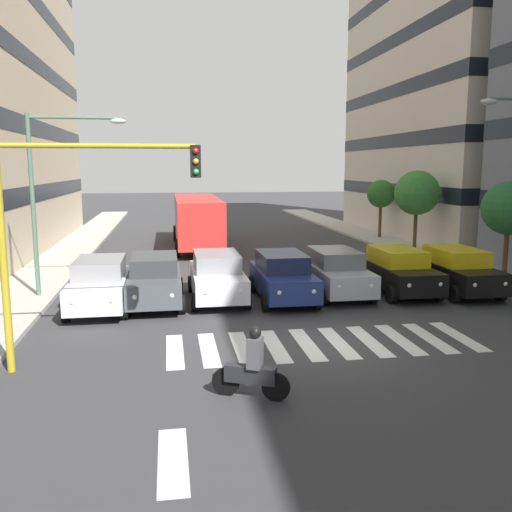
% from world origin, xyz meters
% --- Properties ---
extents(ground_plane, '(180.00, 180.00, 0.00)m').
position_xyz_m(ground_plane, '(0.00, 0.00, 0.00)').
color(ground_plane, '#38383A').
extents(building_left_block_0, '(10.18, 19.21, 29.36)m').
position_xyz_m(building_left_block_0, '(-16.00, -21.92, 14.68)').
color(building_left_block_0, beige).
rests_on(building_left_block_0, ground_plane).
extents(crosswalk_markings, '(8.55, 2.80, 0.01)m').
position_xyz_m(crosswalk_markings, '(-0.00, 0.00, 0.00)').
color(crosswalk_markings, silver).
rests_on(crosswalk_markings, ground_plane).
extents(lane_arrow_1, '(0.50, 2.20, 0.01)m').
position_xyz_m(lane_arrow_1, '(4.16, 5.50, 0.00)').
color(lane_arrow_1, silver).
rests_on(lane_arrow_1, ground_plane).
extents(car_0, '(2.02, 4.44, 1.72)m').
position_xyz_m(car_0, '(-6.82, -5.15, 0.89)').
color(car_0, black).
rests_on(car_0, ground_plane).
extents(car_1, '(2.02, 4.44, 1.72)m').
position_xyz_m(car_1, '(-4.56, -5.45, 0.89)').
color(car_1, black).
rests_on(car_1, ground_plane).
extents(car_2, '(2.02, 4.44, 1.72)m').
position_xyz_m(car_2, '(-2.10, -5.55, 0.89)').
color(car_2, '#B2B7BC').
rests_on(car_2, ground_plane).
extents(car_3, '(2.02, 4.44, 1.72)m').
position_xyz_m(car_3, '(0.06, -5.09, 0.89)').
color(car_3, navy).
rests_on(car_3, ground_plane).
extents(car_4, '(2.02, 4.44, 1.72)m').
position_xyz_m(car_4, '(2.42, -5.47, 0.89)').
color(car_4, silver).
rests_on(car_4, ground_plane).
extents(car_5, '(2.02, 4.44, 1.72)m').
position_xyz_m(car_5, '(4.66, -5.22, 0.89)').
color(car_5, '#474C51').
rests_on(car_5, ground_plane).
extents(car_6, '(2.02, 4.44, 1.72)m').
position_xyz_m(car_6, '(6.49, -4.83, 0.89)').
color(car_6, silver).
rests_on(car_6, ground_plane).
extents(bus_behind_traffic, '(2.78, 10.50, 3.00)m').
position_xyz_m(bus_behind_traffic, '(2.42, -18.94, 1.86)').
color(bus_behind_traffic, red).
rests_on(bus_behind_traffic, ground_plane).
extents(motorcycle_with_rider, '(1.59, 0.80, 1.57)m').
position_xyz_m(motorcycle_with_rider, '(2.48, 3.25, 0.65)').
color(motorcycle_with_rider, black).
rests_on(motorcycle_with_rider, ground_plane).
extents(traffic_light_gantry, '(4.67, 0.36, 5.50)m').
position_xyz_m(traffic_light_gantry, '(6.57, 0.84, 3.73)').
color(traffic_light_gantry, '#AD991E').
rests_on(traffic_light_gantry, ground_plane).
extents(street_lamp_right, '(3.46, 0.28, 6.54)m').
position_xyz_m(street_lamp_right, '(8.29, -6.64, 4.25)').
color(street_lamp_right, '#4C6B56').
rests_on(street_lamp_right, sidewalk_right).
extents(street_tree_1, '(2.21, 2.21, 4.09)m').
position_xyz_m(street_tree_1, '(-9.76, -6.53, 3.12)').
color(street_tree_1, '#513823').
rests_on(street_tree_1, sidewalk_left).
extents(street_tree_2, '(2.47, 2.47, 4.49)m').
position_xyz_m(street_tree_2, '(-9.48, -14.47, 3.39)').
color(street_tree_2, '#513823').
rests_on(street_tree_2, sidewalk_left).
extents(street_tree_3, '(1.86, 1.86, 3.83)m').
position_xyz_m(street_tree_3, '(-9.92, -20.71, 3.02)').
color(street_tree_3, '#513823').
rests_on(street_tree_3, sidewalk_left).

